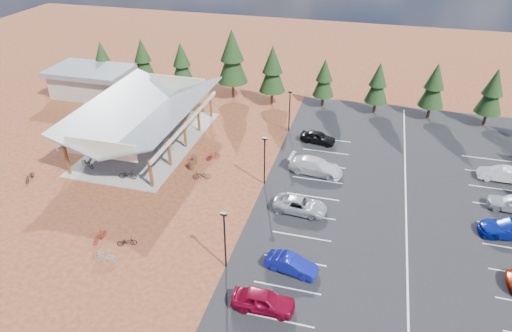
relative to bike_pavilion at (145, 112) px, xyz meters
The scene contains 40 objects.
ground 12.79m from the bike_pavilion, 34.99° to the right, with size 140.00×140.00×0.00m, color #562916.
asphalt_lot 29.03m from the bike_pavilion, ahead, with size 27.00×44.00×0.04m, color black.
concrete_pad 3.77m from the bike_pavilion, 90.00° to the left, with size 10.60×18.60×0.10m, color gray.
bike_pavilion is the anchor object (origin of this frame).
outbuilding 17.89m from the bike_pavilion, 141.84° to the left, with size 11.00×7.00×3.90m.
lamp_post_0 22.69m from the bike_pavilion, 48.58° to the right, with size 0.50×0.25×5.14m.
lamp_post_1 15.83m from the bike_pavilion, 18.43° to the right, with size 0.50×0.25×5.14m.
lamp_post_2 16.57m from the bike_pavilion, 25.02° to the left, with size 0.50×0.25×5.14m.
trash_bin_0 8.83m from the bike_pavilion, 31.09° to the right, with size 0.60×0.60×0.90m, color #4A2C1A.
trash_bin_1 8.25m from the bike_pavilion, 24.32° to the right, with size 0.60×0.60×0.90m, color #4A2C1A.
pine_0 20.59m from the bike_pavilion, 133.80° to the left, with size 2.82×2.82×6.56m.
pine_1 17.28m from the bike_pavilion, 117.61° to the left, with size 3.13×3.13×7.29m.
pine_2 14.81m from the bike_pavilion, 96.87° to the left, with size 3.19×3.19×7.43m.
pine_3 16.31m from the bike_pavilion, 70.59° to the left, with size 4.09×4.09×9.54m.
pine_4 18.22m from the bike_pavilion, 52.13° to the left, with size 3.46×3.46×8.06m.
pine_5 23.57m from the bike_pavilion, 40.76° to the left, with size 2.82×2.82×6.57m.
pine_6 28.92m from the bike_pavilion, 31.46° to the left, with size 2.90×2.90×6.75m.
pine_7 34.82m from the bike_pavilion, 25.77° to the left, with size 3.13×3.13×7.29m.
pine_8 40.72m from the bike_pavilion, 21.34° to the left, with size 3.13×3.13×7.29m.
bike_0 8.38m from the bike_pavilion, 117.44° to the right, with size 0.64×1.84×0.97m, color black.
bike_1 6.18m from the bike_pavilion, 133.42° to the right, with size 0.52×1.83×1.10m, color #9EA1A6.
bike_2 5.15m from the bike_pavilion, 103.65° to the left, with size 0.59×1.69×0.89m, color navy.
bike_3 8.17m from the bike_pavilion, 95.75° to the left, with size 0.43×1.54×0.92m, color maroon.
bike_4 8.61m from the bike_pavilion, 78.18° to the right, with size 0.63×1.82×0.95m, color black.
bike_5 4.55m from the bike_pavilion, 24.62° to the right, with size 0.50×1.77×1.06m, color #9A9DA2.
bike_6 4.29m from the bike_pavilion, 72.33° to the left, with size 0.63×1.81×0.95m, color navy.
bike_7 6.58m from the bike_pavilion, 71.61° to the left, with size 0.49×1.74×1.05m, color maroon.
bike_8 13.46m from the bike_pavilion, 126.31° to the right, with size 0.61×1.74×0.91m, color black.
bike_11 17.61m from the bike_pavilion, 76.63° to the right, with size 0.49×1.74×1.04m, color maroon.
bike_12 18.31m from the bike_pavilion, 68.99° to the right, with size 0.55×1.57×0.82m, color black.
bike_13 20.07m from the bike_pavilion, 73.05° to the right, with size 0.52×1.84×1.11m, color #93969B.
bike_15 9.31m from the bike_pavilion, 12.02° to the right, with size 0.46×1.61×0.97m, color maroon.
bike_16 10.99m from the bike_pavilion, 33.61° to the right, with size 0.62×1.77×0.93m, color black.
car_0 27.82m from the bike_pavilion, 47.16° to the right, with size 1.77×4.39×1.50m, color maroon.
car_1 25.89m from the bike_pavilion, 39.09° to the right, with size 1.40×4.01×1.32m, color navy.
car_2 21.29m from the bike_pavilion, 24.06° to the right, with size 2.23×4.83×1.34m, color #9D9EA4.
car_3 19.85m from the bike_pavilion, ahead, with size 2.24×5.52×1.60m, color silver.
car_4 19.69m from the bike_pavilion, 14.68° to the left, with size 1.61×4.01×1.37m, color black.
car_7 37.68m from the bike_pavilion, 11.21° to the right, with size 2.12×5.22×1.51m, color #091D95.
car_9 37.72m from the bike_pavilion, ahead, with size 1.48×4.25×1.40m, color white.
Camera 1 is at (14.03, -34.60, 24.81)m, focal length 32.00 mm.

